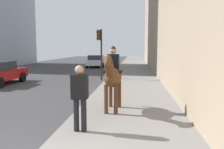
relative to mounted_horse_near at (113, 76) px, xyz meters
name	(u,v)px	position (x,y,z in m)	size (l,w,h in m)	color
mounted_horse_near	(113,76)	(0.00, 0.00, 0.00)	(2.15, 0.65, 2.21)	#4C2B16
pedestrian_greeting	(80,94)	(-2.02, 0.64, -0.23)	(0.29, 0.42, 1.70)	black
car_mid_lane	(96,61)	(19.28, 3.87, -0.58)	(4.05, 2.15, 1.44)	silver
traffic_light_near_curb	(100,46)	(8.32, 1.71, 1.07)	(0.20, 0.44, 3.56)	black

